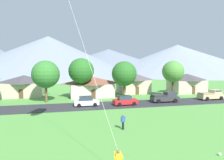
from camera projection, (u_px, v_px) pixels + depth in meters
name	position (u px, v px, depth m)	size (l,w,h in m)	color
road_strip	(97.00, 106.00, 34.08)	(160.00, 6.74, 0.08)	#2D2D33
mountain_west_ridge	(177.00, 60.00, 160.80)	(131.79, 131.79, 24.78)	gray
mountain_east_ridge	(108.00, 62.00, 171.18)	(133.28, 133.28, 22.12)	slate
mountain_central_ridge	(49.00, 56.00, 132.69)	(121.38, 121.38, 27.50)	gray
house_leftmost	(92.00, 86.00, 44.39)	(10.21, 6.97, 4.59)	beige
house_left_center	(186.00, 83.00, 51.14)	(9.05, 6.52, 5.04)	beige
house_right_center	(133.00, 83.00, 50.45)	(8.21, 6.50, 5.25)	beige
house_rightmost	(24.00, 85.00, 45.26)	(8.80, 8.18, 4.88)	beige
tree_left_of_center	(124.00, 74.00, 42.35)	(5.45, 5.45, 8.04)	brown
tree_right_of_center	(81.00, 71.00, 40.89)	(5.36, 5.36, 8.65)	brown
tree_near_right	(173.00, 72.00, 43.54)	(4.82, 4.82, 8.18)	#4C3823
tree_far_right	(46.00, 74.00, 37.03)	(5.26, 5.26, 8.03)	brown
parked_car_white_west_end	(86.00, 101.00, 33.60)	(4.21, 2.10, 1.68)	white
parked_car_red_mid_west	(125.00, 100.00, 34.46)	(4.27, 2.22, 1.68)	red
pickup_truck_charcoal_west_side	(165.00, 97.00, 37.33)	(5.28, 2.48, 1.99)	#333338
pickup_truck_sand_east_side	(211.00, 95.00, 40.18)	(5.25, 2.42, 1.99)	#C6B284
watcher_person	(123.00, 122.00, 21.18)	(0.56, 0.24, 1.68)	black
soccer_ball	(220.00, 154.00, 15.01)	(0.24, 0.24, 0.24)	white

